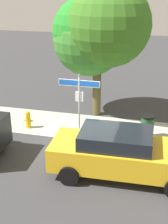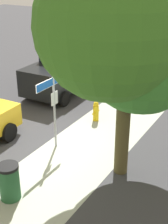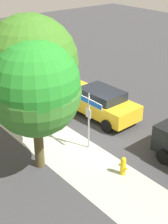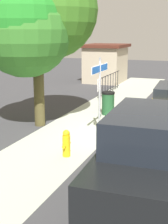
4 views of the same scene
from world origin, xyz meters
name	(u,v)px [view 2 (image 2 of 4)]	position (x,y,z in m)	size (l,w,h in m)	color
ground_plane	(40,148)	(0.00, 0.00, 0.00)	(60.00, 60.00, 0.00)	#38383A
sidewalk_strip	(32,195)	(2.00, 1.30, 0.00)	(24.00, 2.60, 0.00)	#A8AE9B
street_sign	(54,94)	(-0.36, 0.40, 1.83)	(1.65, 0.07, 2.62)	#9EA0A5
shade_tree	(132,37)	(-0.25, 2.90, 3.85)	(4.42, 3.88, 6.00)	#4A4224
car_black	(65,69)	(-4.81, -2.21, 1.04)	(4.62, 2.20, 2.08)	black
fire_hydrant	(96,111)	(-2.70, 0.60, 0.38)	(0.42, 0.22, 0.78)	yellow
trash_bin	(9,182)	(2.34, 0.90, 0.49)	(0.55, 0.55, 0.98)	#1E4C28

